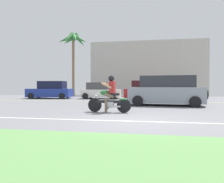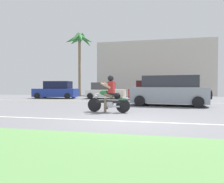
{
  "view_description": "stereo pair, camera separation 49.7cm",
  "coord_description": "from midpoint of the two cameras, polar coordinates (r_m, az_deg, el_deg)",
  "views": [
    {
      "loc": [
        0.52,
        -7.13,
        1.21
      ],
      "look_at": [
        -1.15,
        2.83,
        0.94
      ],
      "focal_mm": 33.01,
      "sensor_mm": 36.0,
      "label": 1
    },
    {
      "loc": [
        1.01,
        -7.04,
        1.21
      ],
      "look_at": [
        -1.15,
        2.83,
        0.94
      ],
      "focal_mm": 33.01,
      "sensor_mm": 36.0,
      "label": 2
    }
  ],
  "objects": [
    {
      "name": "parked_car_1",
      "position": [
        19.86,
        -1.13,
        0.11
      ],
      "size": [
        3.66,
        2.02,
        1.55
      ],
      "color": "white",
      "rests_on": "ground"
    },
    {
      "name": "palm_tree_0",
      "position": [
        25.21,
        -8.48,
        13.3
      ],
      "size": [
        3.57,
        3.45,
        7.55
      ],
      "color": "#846B4C",
      "rests_on": "ground"
    },
    {
      "name": "lane_line_far",
      "position": [
        15.88,
        9.55,
        -2.86
      ],
      "size": [
        50.4,
        0.12,
        0.01
      ],
      "primitive_type": "cube",
      "color": "yellow",
      "rests_on": "ground"
    },
    {
      "name": "parked_car_0",
      "position": [
        21.13,
        -14.47,
        0.31
      ],
      "size": [
        4.36,
        2.11,
        1.69
      ],
      "color": "navy",
      "rests_on": "ground"
    },
    {
      "name": "grass_median",
      "position": [
        3.3,
        -2.04,
        -19.45
      ],
      "size": [
        56.0,
        3.8,
        0.06
      ],
      "primitive_type": "cube",
      "color": "#5B8C4C",
      "rests_on": "ground"
    },
    {
      "name": "suv_nearby",
      "position": [
        13.31,
        16.55,
        0.11
      ],
      "size": [
        4.8,
        2.49,
        1.84
      ],
      "color": "#8C939E",
      "rests_on": "ground"
    },
    {
      "name": "parked_car_2",
      "position": [
        18.59,
        12.35,
        0.17
      ],
      "size": [
        4.6,
        2.16,
        1.7
      ],
      "color": "#AD1E1E",
      "rests_on": "ground"
    },
    {
      "name": "building_far",
      "position": [
        28.17,
        12.04,
        6.07
      ],
      "size": [
        14.63,
        4.0,
        6.93
      ],
      "primitive_type": "cube",
      "color": "#BCB7AD",
      "rests_on": "ground"
    },
    {
      "name": "lane_line_near",
      "position": [
        7.15,
        6.07,
        -8.2
      ],
      "size": [
        50.4,
        0.12,
        0.01
      ],
      "primitive_type": "cube",
      "color": "silver",
      "rests_on": "ground"
    },
    {
      "name": "motorcyclist",
      "position": [
        9.47,
        0.6,
        -1.45
      ],
      "size": [
        2.04,
        0.67,
        1.7
      ],
      "color": "black",
      "rests_on": "ground"
    },
    {
      "name": "ground",
      "position": [
        10.19,
        7.97,
        -5.44
      ],
      "size": [
        56.0,
        30.0,
        0.04
      ],
      "primitive_type": "cube",
      "color": "slate"
    }
  ]
}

